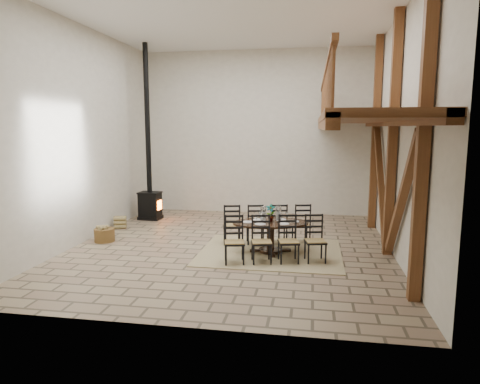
% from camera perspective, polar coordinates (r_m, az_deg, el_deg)
% --- Properties ---
extents(ground, '(8.00, 8.00, 0.00)m').
position_cam_1_polar(ground, '(9.77, -1.16, -7.26)').
color(ground, gray).
rests_on(ground, ground).
extents(room_shell, '(7.02, 8.02, 5.01)m').
position_cam_1_polar(room_shell, '(9.26, 6.16, 10.68)').
color(room_shell, silver).
rests_on(room_shell, ground).
extents(rug, '(3.00, 2.50, 0.02)m').
position_cam_1_polar(rug, '(9.34, 4.07, -7.98)').
color(rug, tan).
rests_on(rug, ground).
extents(dining_table, '(2.36, 2.21, 1.05)m').
position_cam_1_polar(dining_table, '(9.25, 4.09, -5.97)').
color(dining_table, black).
rests_on(dining_table, ground).
extents(wood_stove, '(0.65, 0.52, 5.00)m').
position_cam_1_polar(wood_stove, '(12.69, -11.99, 1.46)').
color(wood_stove, black).
rests_on(wood_stove, ground).
extents(log_basket, '(0.47, 0.47, 0.39)m').
position_cam_1_polar(log_basket, '(10.64, -17.62, -5.41)').
color(log_basket, brown).
rests_on(log_basket, ground).
extents(log_stack, '(0.37, 0.31, 0.33)m').
position_cam_1_polar(log_stack, '(11.86, -15.68, -3.93)').
color(log_stack, tan).
rests_on(log_stack, ground).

